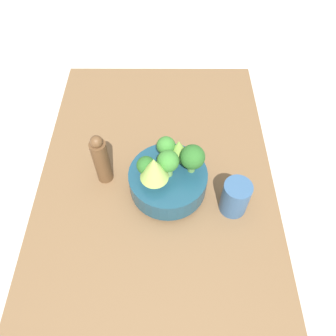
{
  "coord_description": "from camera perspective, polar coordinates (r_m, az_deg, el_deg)",
  "views": [
    {
      "loc": [
        0.47,
        0.03,
        0.79
      ],
      "look_at": [
        -0.0,
        0.03,
        0.13
      ],
      "focal_mm": 35.0,
      "sensor_mm": 36.0,
      "label": 1
    }
  ],
  "objects": [
    {
      "name": "broccoli_floret_left",
      "position": [
        0.83,
        -0.36,
        3.65
      ],
      "size": [
        0.05,
        0.05,
        0.07
      ],
      "color": "#6BA34C",
      "rests_on": "bowl"
    },
    {
      "name": "bowl",
      "position": [
        0.86,
        0.0,
        -2.05
      ],
      "size": [
        0.2,
        0.2,
        0.08
      ],
      "color": "navy",
      "rests_on": "table"
    },
    {
      "name": "pepper_mill",
      "position": [
        0.87,
        -11.55,
        1.42
      ],
      "size": [
        0.04,
        0.04,
        0.17
      ],
      "color": "brown",
      "rests_on": "table"
    },
    {
      "name": "broccoli_floret_center",
      "position": [
        0.79,
        -0.0,
        1.26
      ],
      "size": [
        0.05,
        0.05,
        0.08
      ],
      "color": "#7AB256",
      "rests_on": "bowl"
    },
    {
      "name": "broccoli_floret_back",
      "position": [
        0.8,
        4.28,
        1.85
      ],
      "size": [
        0.06,
        0.06,
        0.09
      ],
      "color": "#609347",
      "rests_on": "bowl"
    },
    {
      "name": "broccoli_floret_front",
      "position": [
        0.8,
        -3.85,
        0.34
      ],
      "size": [
        0.05,
        0.05,
        0.07
      ],
      "color": "#7AB256",
      "rests_on": "bowl"
    },
    {
      "name": "cup",
      "position": [
        0.84,
        11.63,
        -5.04
      ],
      "size": [
        0.07,
        0.07,
        0.1
      ],
      "color": "#33567F",
      "rests_on": "table"
    },
    {
      "name": "romanesco_piece_near",
      "position": [
        0.77,
        -2.43,
        -0.19
      ],
      "size": [
        0.07,
        0.07,
        0.1
      ],
      "color": "#7AB256",
      "rests_on": "bowl"
    },
    {
      "name": "ground_plane",
      "position": [
        0.92,
        -2.03,
        -4.86
      ],
      "size": [
        6.0,
        6.0,
        0.0
      ],
      "primitive_type": "plane",
      "color": "silver"
    },
    {
      "name": "romanesco_piece_far",
      "position": [
        0.82,
        1.87,
        3.32
      ],
      "size": [
        0.05,
        0.05,
        0.08
      ],
      "color": "#609347",
      "rests_on": "bowl"
    },
    {
      "name": "table",
      "position": [
        0.91,
        -2.06,
        -4.32
      ],
      "size": [
        1.04,
        0.65,
        0.03
      ],
      "color": "brown",
      "rests_on": "ground_plane"
    }
  ]
}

